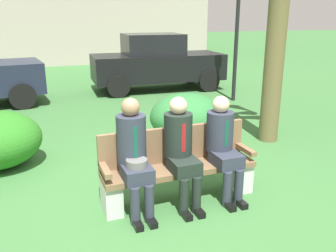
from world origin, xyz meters
TOP-DOWN VIEW (x-y plane):
  - ground_plane at (0.00, 0.00)m, footprint 80.00×80.00m
  - park_bench at (0.19, 0.04)m, footprint 1.92×0.44m
  - seated_man_left at (-0.40, -0.08)m, footprint 0.34×0.72m
  - seated_man_middle at (0.18, -0.08)m, footprint 0.34×0.72m
  - seated_man_right at (0.74, -0.08)m, footprint 0.34×0.72m
  - shrub_near_bench at (1.21, 2.10)m, footprint 1.37×1.25m
  - parked_car_far at (2.23, 6.66)m, footprint 3.98×1.89m
  - street_lamp at (3.67, 4.54)m, footprint 0.24×0.24m

SIDE VIEW (x-z plane):
  - ground_plane at x=0.00m, z-range 0.00..0.00m
  - park_bench at x=0.19m, z-range -0.03..0.87m
  - shrub_near_bench at x=1.21m, z-range 0.00..0.85m
  - seated_man_right at x=0.74m, z-range 0.08..1.36m
  - seated_man_middle at x=0.18m, z-range 0.08..1.39m
  - seated_man_left at x=-0.40m, z-range 0.07..1.42m
  - parked_car_far at x=2.23m, z-range 0.00..1.68m
  - street_lamp at x=3.67m, z-range 0.40..3.87m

